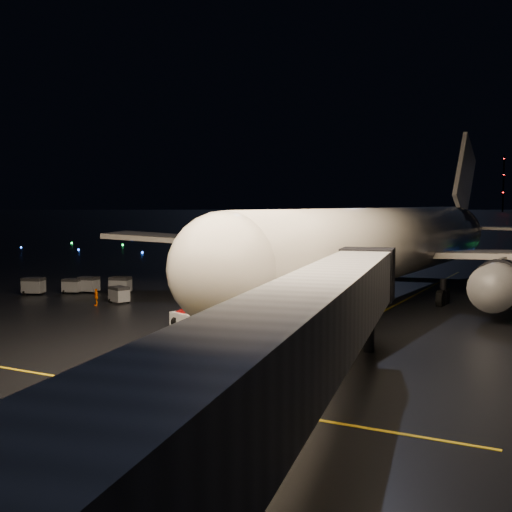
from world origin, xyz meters
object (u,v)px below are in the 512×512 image
Objects in this scene: airliner at (402,204)px; baggage_cart_2 at (72,286)px; pushback_tug at (271,357)px; baggage_cart_3 at (120,285)px; baggage_cart_4 at (34,286)px; belt_loader at (199,306)px; baggage_cart_0 at (119,295)px; crew_c at (96,297)px; baggage_cart_1 at (89,285)px.

airliner is 34.77m from baggage_cart_2.
pushback_tug is (1.00, -30.90, -8.38)m from airliner.
baggage_cart_3 is (-27.99, 21.31, -0.07)m from pushback_tug.
baggage_cart_3 is 8.83m from baggage_cart_4.
belt_loader is at bearing -110.40° from airliner.
pushback_tug is 28.71m from baggage_cart_0.
baggage_cart_3 reaches higher than baggage_cart_2.
crew_c is 0.76× the size of baggage_cart_4.
crew_c is (-23.73, -16.99, -8.53)m from airliner.
pushback_tug is 2.13× the size of baggage_cart_0.
airliner is 32.04× the size of baggage_cart_4.
airliner is at bearing 83.58° from crew_c.
pushback_tug is at bearing -43.04° from baggage_cart_4.
baggage_cart_1 is 0.95× the size of baggage_cart_4.
pushback_tug is at bearing -13.96° from baggage_cart_0.
airliner is 36.67× the size of baggage_cart_2.
belt_loader is (-10.49, 9.09, 0.78)m from pushback_tug.
crew_c is 9.14m from baggage_cart_1.
airliner reaches higher than baggage_cart_2.
baggage_cart_2 is at bearing 174.69° from belt_loader.
belt_loader is 3.61× the size of baggage_cart_1.
airliner is 41.91× the size of crew_c.
baggage_cart_0 is at bearing -36.95° from baggage_cart_1.
airliner is 33.26m from baggage_cart_1.
airliner is at bearing 53.07° from baggage_cart_0.
crew_c is 2.32m from baggage_cart_0.
belt_loader is 3.94× the size of baggage_cart_2.
crew_c is (-24.72, 13.91, -0.15)m from pushback_tug.
baggage_cart_0 is 0.94× the size of baggage_cart_1.
crew_c is at bearing 152.90° from pushback_tug.
airliner is 24.98m from belt_loader.
pushback_tug is 0.55× the size of belt_loader.
pushback_tug is 1.91× the size of baggage_cart_4.
crew_c is 8.09m from baggage_cart_3.
baggage_cart_2 is (-7.83, 5.16, -0.02)m from crew_c.
belt_loader is at bearing -34.63° from baggage_cart_4.
baggage_cart_4 is (-11.60, 0.48, 0.09)m from baggage_cart_0.
crew_c is 9.38m from baggage_cart_2.
baggage_cart_4 is (-4.08, -3.70, 0.04)m from baggage_cart_1.
baggage_cart_0 is at bearing -143.80° from airliner.
crew_c is 11.00m from baggage_cart_4.
belt_loader reaches higher than baggage_cart_0.
baggage_cart_4 reaches higher than baggage_cart_2.
baggage_cart_0 is 1.03× the size of baggage_cart_2.
baggage_cart_3 reaches higher than baggage_cart_1.
airliner is at bearing 5.03° from baggage_cart_2.
crew_c reaches higher than baggage_cart_0.
pushback_tug is at bearing -21.88° from belt_loader.
baggage_cart_4 is (-2.86, -2.55, 0.11)m from baggage_cart_2.
baggage_cart_1 is (-6.61, 6.32, 0.05)m from crew_c.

